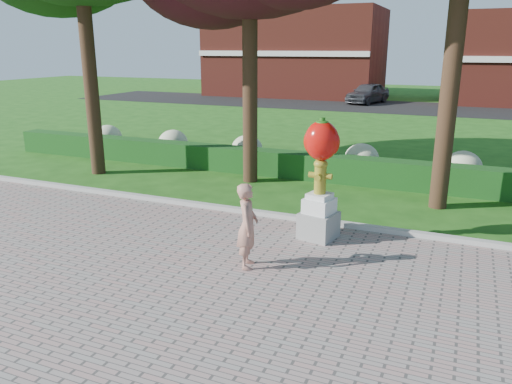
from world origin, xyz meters
TOP-DOWN VIEW (x-y plane):
  - ground at (0.00, 0.00)m, footprint 100.00×100.00m
  - curb at (0.00, 3.00)m, footprint 40.00×0.18m
  - lawn_hedge at (0.00, 7.00)m, footprint 24.00×0.70m
  - hydrangea_row at (0.57, 8.00)m, footprint 20.10×1.10m
  - street at (0.00, 28.00)m, footprint 50.00×8.00m
  - building_left at (-10.00, 34.00)m, footprint 14.00×8.00m
  - hydrant_sculpture at (1.29, 2.11)m, footprint 0.83×0.83m
  - woman at (0.48, 0.19)m, footprint 0.55×0.67m
  - parked_car at (-2.94, 29.63)m, footprint 2.87×4.64m

SIDE VIEW (x-z plane):
  - ground at x=0.00m, z-range 0.00..0.00m
  - street at x=0.00m, z-range 0.00..0.02m
  - curb at x=0.00m, z-range 0.00..0.15m
  - lawn_hedge at x=0.00m, z-range 0.00..0.80m
  - hydrangea_row at x=0.57m, z-range 0.06..1.04m
  - parked_car at x=-2.94m, z-range 0.02..1.50m
  - woman at x=0.48m, z-range 0.04..1.64m
  - hydrant_sculpture at x=1.29m, z-range 0.12..2.70m
  - building_left at x=-10.00m, z-range 0.00..7.00m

